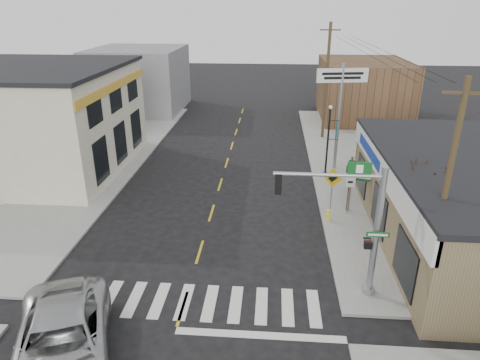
# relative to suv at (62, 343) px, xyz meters

# --- Properties ---
(ground) EXTENTS (140.00, 140.00, 0.00)m
(ground) POSITION_rel_suv_xyz_m (3.20, 2.97, -0.88)
(ground) COLOR black
(ground) RESTS_ON ground
(sidewalk_right) EXTENTS (6.00, 38.00, 0.13)m
(sidewalk_right) POSITION_rel_suv_xyz_m (12.20, 15.97, -0.81)
(sidewalk_right) COLOR gray
(sidewalk_right) RESTS_ON ground
(sidewalk_left) EXTENTS (6.00, 38.00, 0.13)m
(sidewalk_left) POSITION_rel_suv_xyz_m (-5.80, 15.97, -0.81)
(sidewalk_left) COLOR gray
(sidewalk_left) RESTS_ON ground
(center_line) EXTENTS (0.12, 56.00, 0.01)m
(center_line) POSITION_rel_suv_xyz_m (3.20, 10.97, -0.87)
(center_line) COLOR gold
(center_line) RESTS_ON ground
(crosswalk) EXTENTS (11.00, 2.20, 0.01)m
(crosswalk) POSITION_rel_suv_xyz_m (3.20, 3.37, -0.87)
(crosswalk) COLOR silver
(crosswalk) RESTS_ON ground
(left_building) EXTENTS (12.00, 12.00, 6.80)m
(left_building) POSITION_rel_suv_xyz_m (-9.80, 16.97, 2.52)
(left_building) COLOR beige
(left_building) RESTS_ON ground
(bldg_distant_right) EXTENTS (8.00, 10.00, 5.60)m
(bldg_distant_right) POSITION_rel_suv_xyz_m (15.20, 32.97, 1.92)
(bldg_distant_right) COLOR brown
(bldg_distant_right) RESTS_ON ground
(bldg_distant_left) EXTENTS (9.00, 10.00, 6.40)m
(bldg_distant_left) POSITION_rel_suv_xyz_m (-7.80, 34.97, 2.32)
(bldg_distant_left) COLOR gray
(bldg_distant_left) RESTS_ON ground
(suv) EXTENTS (4.96, 6.95, 1.76)m
(suv) POSITION_rel_suv_xyz_m (0.00, 0.00, 0.00)
(suv) COLOR #A8AAAD
(suv) RESTS_ON ground
(traffic_signal_pole) EXTENTS (4.33, 0.36, 5.49)m
(traffic_signal_pole) POSITION_rel_suv_xyz_m (9.75, 4.32, 2.53)
(traffic_signal_pole) COLOR gray
(traffic_signal_pole) RESTS_ON sidewalk_right
(guide_sign) EXTENTS (1.78, 0.14, 3.12)m
(guide_sign) POSITION_rel_suv_xyz_m (11.40, 11.60, 1.25)
(guide_sign) COLOR #4C3C23
(guide_sign) RESTS_ON sidewalk_right
(fire_hydrant) EXTENTS (0.21, 0.21, 0.65)m
(fire_hydrant) POSITION_rel_suv_xyz_m (9.50, 10.33, -0.39)
(fire_hydrant) COLOR yellow
(fire_hydrant) RESTS_ON sidewalk_right
(ped_crossing_sign) EXTENTS (1.04, 0.07, 2.67)m
(ped_crossing_sign) POSITION_rel_suv_xyz_m (9.66, 11.04, 1.09)
(ped_crossing_sign) COLOR gray
(ped_crossing_sign) RESTS_ON sidewalk_right
(lamp_post) EXTENTS (0.62, 0.48, 4.74)m
(lamp_post) POSITION_rel_suv_xyz_m (10.05, 16.59, 2.01)
(lamp_post) COLOR black
(lamp_post) RESTS_ON sidewalk_right
(dance_center_sign) EXTENTS (3.33, 0.21, 7.08)m
(dance_center_sign) POSITION_rel_suv_xyz_m (10.79, 18.20, 4.56)
(dance_center_sign) COLOR gray
(dance_center_sign) RESTS_ON sidewalk_right
(bare_tree) EXTENTS (2.59, 2.59, 5.19)m
(bare_tree) POSITION_rel_suv_xyz_m (13.17, 7.55, 3.33)
(bare_tree) COLOR black
(bare_tree) RESTS_ON sidewalk_right
(shrub_front) EXTENTS (1.24, 1.24, 0.93)m
(shrub_front) POSITION_rel_suv_xyz_m (13.61, 5.17, -0.29)
(shrub_front) COLOR #20391A
(shrub_front) RESTS_ON sidewalk_right
(shrub_back) EXTENTS (1.00, 1.00, 0.75)m
(shrub_back) POSITION_rel_suv_xyz_m (12.56, 8.58, -0.37)
(shrub_back) COLOR black
(shrub_back) RESTS_ON sidewalk_right
(utility_pole_near) EXTENTS (1.47, 0.22, 8.45)m
(utility_pole_near) POSITION_rel_suv_xyz_m (12.70, 4.60, 3.58)
(utility_pole_near) COLOR #40241B
(utility_pole_near) RESTS_ON sidewalk_right
(utility_pole_far) EXTENTS (1.61, 0.24, 9.25)m
(utility_pole_far) POSITION_rel_suv_xyz_m (10.70, 25.60, 4.00)
(utility_pole_far) COLOR #472D22
(utility_pole_far) RESTS_ON sidewalk_right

